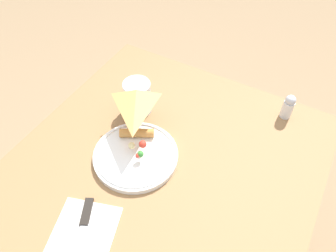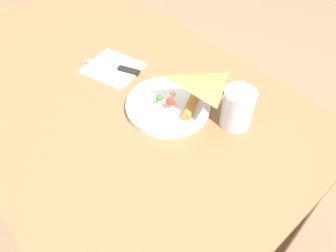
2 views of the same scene
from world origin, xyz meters
The scene contains 6 objects.
ground_plane centered at (0.00, 0.00, 0.00)m, with size 6.00×6.00×0.00m, color #997A56.
dining_table centered at (0.00, 0.00, 0.65)m, with size 1.20×0.76×0.75m.
plate_pizza centered at (-0.19, -0.07, 0.77)m, with size 0.22×0.22×0.05m.
milk_glass centered at (-0.34, -0.16, 0.80)m, with size 0.08×0.08×0.10m.
napkin_folded centered at (0.04, -0.06, 0.76)m, with size 0.19×0.18×0.00m.
butter_knife centered at (0.04, -0.07, 0.76)m, with size 0.17×0.10×0.01m.
Camera 2 is at (-0.65, 0.34, 1.36)m, focal length 35.00 mm.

